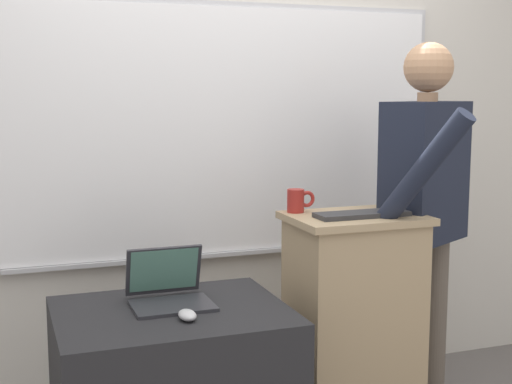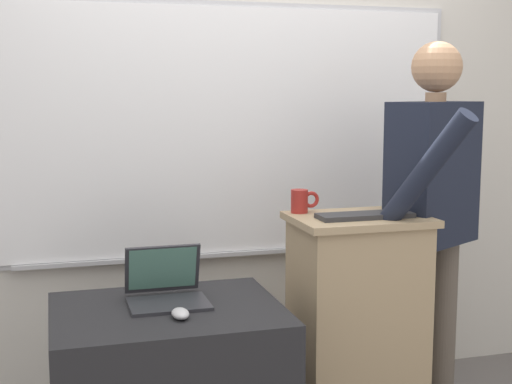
{
  "view_description": "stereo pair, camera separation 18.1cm",
  "coord_description": "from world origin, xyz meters",
  "px_view_note": "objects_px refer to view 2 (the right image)",
  "views": [
    {
      "loc": [
        -1.09,
        -2.11,
        1.51
      ],
      "look_at": [
        -0.14,
        0.5,
        1.11
      ],
      "focal_mm": 50.0,
      "sensor_mm": 36.0,
      "label": 1
    },
    {
      "loc": [
        -0.92,
        -2.17,
        1.51
      ],
      "look_at": [
        -0.14,
        0.5,
        1.11
      ],
      "focal_mm": 50.0,
      "sensor_mm": 36.0,
      "label": 2
    }
  ],
  "objects_px": {
    "lectern_podium": "(357,329)",
    "computer_mouse_by_laptop": "(180,314)",
    "coffee_mug": "(301,201)",
    "laptop": "(166,286)",
    "person_presenter": "(433,206)",
    "wireless_keyboard": "(365,216)"
  },
  "relations": [
    {
      "from": "wireless_keyboard",
      "to": "coffee_mug",
      "type": "relative_size",
      "value": 3.19
    },
    {
      "from": "lectern_podium",
      "to": "computer_mouse_by_laptop",
      "type": "xyz_separation_m",
      "value": [
        -0.82,
        -0.33,
        0.24
      ]
    },
    {
      "from": "lectern_podium",
      "to": "coffee_mug",
      "type": "xyz_separation_m",
      "value": [
        -0.21,
        0.14,
        0.54
      ]
    },
    {
      "from": "coffee_mug",
      "to": "laptop",
      "type": "bearing_deg",
      "value": -158.75
    },
    {
      "from": "laptop",
      "to": "computer_mouse_by_laptop",
      "type": "distance_m",
      "value": 0.23
    },
    {
      "from": "lectern_podium",
      "to": "laptop",
      "type": "relative_size",
      "value": 3.38
    },
    {
      "from": "lectern_podium",
      "to": "computer_mouse_by_laptop",
      "type": "height_order",
      "value": "lectern_podium"
    },
    {
      "from": "computer_mouse_by_laptop",
      "to": "coffee_mug",
      "type": "xyz_separation_m",
      "value": [
        0.61,
        0.47,
        0.3
      ]
    },
    {
      "from": "wireless_keyboard",
      "to": "laptop",
      "type": "bearing_deg",
      "value": -176.62
    },
    {
      "from": "computer_mouse_by_laptop",
      "to": "coffee_mug",
      "type": "bearing_deg",
      "value": 37.64
    },
    {
      "from": "coffee_mug",
      "to": "computer_mouse_by_laptop",
      "type": "bearing_deg",
      "value": -142.36
    },
    {
      "from": "person_presenter",
      "to": "computer_mouse_by_laptop",
      "type": "height_order",
      "value": "person_presenter"
    },
    {
      "from": "lectern_podium",
      "to": "person_presenter",
      "type": "bearing_deg",
      "value": 9.48
    },
    {
      "from": "lectern_podium",
      "to": "person_presenter",
      "type": "height_order",
      "value": "person_presenter"
    },
    {
      "from": "laptop",
      "to": "computer_mouse_by_laptop",
      "type": "relative_size",
      "value": 2.93
    },
    {
      "from": "person_presenter",
      "to": "wireless_keyboard",
      "type": "relative_size",
      "value": 4.3
    },
    {
      "from": "lectern_podium",
      "to": "wireless_keyboard",
      "type": "distance_m",
      "value": 0.5
    },
    {
      "from": "laptop",
      "to": "coffee_mug",
      "type": "xyz_separation_m",
      "value": [
        0.63,
        0.24,
        0.26
      ]
    },
    {
      "from": "person_presenter",
      "to": "coffee_mug",
      "type": "relative_size",
      "value": 13.69
    },
    {
      "from": "lectern_podium",
      "to": "person_presenter",
      "type": "xyz_separation_m",
      "value": [
        0.38,
        0.06,
        0.51
      ]
    },
    {
      "from": "laptop",
      "to": "lectern_podium",
      "type": "bearing_deg",
      "value": 6.95
    },
    {
      "from": "person_presenter",
      "to": "computer_mouse_by_laptop",
      "type": "distance_m",
      "value": 1.29
    }
  ]
}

